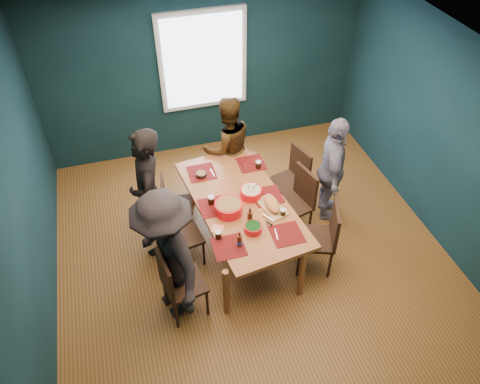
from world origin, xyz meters
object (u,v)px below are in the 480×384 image
(chair_left_mid, at_px, (178,234))
(chair_right_near, at_px, (324,234))
(person_right, at_px, (332,171))
(bowl_herbs, at_px, (253,228))
(person_far_left, at_px, (149,194))
(chair_left_near, at_px, (176,282))
(person_back, at_px, (227,147))
(dining_table, at_px, (241,206))
(person_near_left, at_px, (167,257))
(chair_left_far, at_px, (171,201))
(cutting_board, at_px, (272,204))
(chair_right_far, at_px, (294,175))
(chair_right_mid, at_px, (298,198))
(bowl_salad, at_px, (229,207))
(bowl_dumpling, at_px, (251,192))

(chair_left_mid, xyz_separation_m, chair_right_near, (1.71, -0.55, 0.06))
(person_right, height_order, bowl_herbs, person_right)
(person_far_left, bearing_deg, bowl_herbs, 57.88)
(chair_left_near, bearing_deg, person_far_left, 84.80)
(chair_left_near, xyz_separation_m, person_back, (1.13, 1.96, 0.22))
(dining_table, distance_m, person_near_left, 1.27)
(dining_table, height_order, chair_left_far, chair_left_far)
(person_far_left, distance_m, cutting_board, 1.52)
(person_near_left, xyz_separation_m, bowl_herbs, (1.03, 0.19, -0.03))
(person_near_left, bearing_deg, chair_right_far, 105.38)
(dining_table, relative_size, chair_right_mid, 2.24)
(dining_table, bearing_deg, chair_left_near, -148.33)
(person_near_left, xyz_separation_m, cutting_board, (1.37, 0.49, -0.03))
(chair_left_mid, bearing_deg, person_far_left, 113.65)
(chair_right_near, bearing_deg, bowl_herbs, -166.56)
(chair_left_near, bearing_deg, person_back, 50.12)
(person_back, distance_m, person_near_left, 2.20)
(bowl_salad, bearing_deg, person_right, 13.63)
(person_near_left, bearing_deg, chair_right_mid, 95.90)
(dining_table, distance_m, chair_right_far, 1.10)
(person_far_left, bearing_deg, person_back, 130.00)
(chair_right_near, distance_m, person_right, 1.00)
(dining_table, distance_m, chair_right_near, 1.08)
(dining_table, relative_size, person_far_left, 1.21)
(chair_left_far, relative_size, person_far_left, 0.46)
(chair_left_mid, distance_m, person_far_left, 0.61)
(chair_right_near, distance_m, bowl_salad, 1.21)
(chair_right_mid, height_order, bowl_herbs, chair_right_mid)
(chair_right_far, distance_m, person_right, 0.57)
(chair_left_far, height_order, chair_right_far, chair_right_far)
(chair_right_far, bearing_deg, person_far_left, 170.69)
(chair_left_near, distance_m, bowl_dumpling, 1.47)
(person_near_left, bearing_deg, person_far_left, 165.37)
(chair_right_far, bearing_deg, cutting_board, -144.12)
(chair_right_near, xyz_separation_m, bowl_salad, (-1.07, 0.48, 0.29))
(person_far_left, height_order, cutting_board, person_far_left)
(chair_left_far, xyz_separation_m, person_near_left, (-0.24, -1.29, 0.39))
(person_back, relative_size, cutting_board, 2.83)
(person_right, bearing_deg, chair_left_mid, 118.02)
(chair_right_far, relative_size, person_far_left, 0.52)
(chair_left_mid, height_order, person_far_left, person_far_left)
(chair_left_mid, xyz_separation_m, bowl_salad, (0.64, -0.07, 0.35))
(chair_left_far, relative_size, chair_right_far, 0.88)
(chair_left_far, distance_m, person_back, 1.14)
(chair_left_mid, bearing_deg, dining_table, -4.97)
(chair_left_mid, xyz_separation_m, person_far_left, (-0.25, 0.39, 0.39))
(bowl_dumpling, distance_m, bowl_herbs, 0.60)
(chair_right_near, distance_m, bowl_dumpling, 1.03)
(bowl_herbs, bearing_deg, chair_left_near, -163.53)
(chair_left_far, relative_size, bowl_salad, 2.47)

